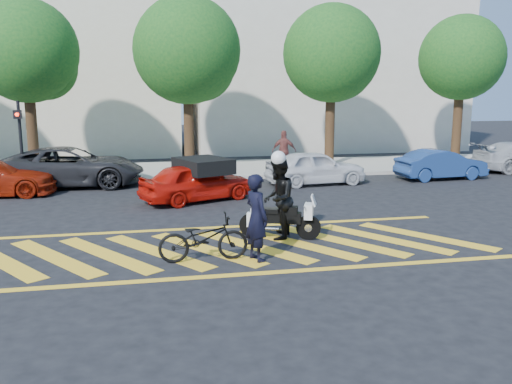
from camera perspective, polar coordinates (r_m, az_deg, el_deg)
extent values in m
plane|color=black|center=(12.65, -2.59, -5.85)|extent=(90.00, 90.00, 0.00)
cube|color=#9E998E|center=(24.32, -6.98, 2.30)|extent=(60.00, 5.00, 0.15)
cube|color=yellow|center=(12.91, -25.24, -6.54)|extent=(2.43, 3.21, 0.01)
cube|color=yellow|center=(12.68, -20.39, -6.47)|extent=(2.43, 3.21, 0.01)
cube|color=yellow|center=(12.55, -15.40, -6.35)|extent=(2.43, 3.21, 0.01)
cube|color=yellow|center=(12.52, -10.34, -6.18)|extent=(2.43, 3.21, 0.01)
cube|color=yellow|center=(12.58, -5.30, -5.97)|extent=(2.43, 3.21, 0.01)
cube|color=yellow|center=(12.74, -0.35, -5.71)|extent=(2.43, 3.21, 0.01)
cube|color=yellow|center=(12.98, 4.44, -5.42)|extent=(2.43, 3.21, 0.01)
cube|color=yellow|center=(13.32, 9.01, -5.11)|extent=(2.43, 3.21, 0.01)
cube|color=yellow|center=(13.73, 13.33, -4.78)|extent=(2.43, 3.21, 0.01)
cube|color=yellow|center=(14.22, 17.37, -4.45)|extent=(2.43, 3.21, 0.01)
cube|color=yellow|center=(10.87, -1.02, -8.64)|extent=(12.00, 0.20, 0.01)
cube|color=yellow|center=(14.47, -3.76, -3.72)|extent=(12.00, 0.20, 0.01)
cube|color=beige|center=(33.58, -22.55, 12.32)|extent=(16.00, 8.00, 10.00)
cube|color=beige|center=(34.78, 6.94, 13.78)|extent=(16.00, 8.00, 11.00)
cylinder|color=black|center=(24.49, -22.52, 6.16)|extent=(0.44, 0.44, 4.00)
sphere|color=#144C1A|center=(24.48, -23.06, 13.53)|extent=(4.20, 4.20, 4.20)
sphere|color=#144C1A|center=(24.64, -21.41, 12.15)|extent=(2.73, 2.73, 2.73)
cylinder|color=black|center=(24.11, -7.08, 6.83)|extent=(0.44, 0.44, 4.00)
sphere|color=#144C1A|center=(24.11, -7.27, 14.59)|extent=(4.60, 4.60, 4.60)
sphere|color=#144C1A|center=(24.43, -5.84, 12.95)|extent=(2.99, 2.99, 2.99)
cylinder|color=black|center=(25.45, 7.78, 7.02)|extent=(0.44, 0.44, 4.00)
sphere|color=#144C1A|center=(25.45, 7.97, 14.25)|extent=(4.40, 4.40, 4.40)
sphere|color=#144C1A|center=(25.90, 8.99, 12.69)|extent=(2.86, 2.86, 2.86)
cylinder|color=black|center=(28.26, 20.42, 6.81)|extent=(0.44, 0.44, 4.00)
sphere|color=#144C1A|center=(28.25, 20.84, 13.08)|extent=(4.00, 4.00, 4.00)
sphere|color=#144C1A|center=(28.80, 21.47, 11.79)|extent=(2.60, 2.60, 2.60)
cylinder|color=black|center=(22.37, -23.49, 4.70)|extent=(0.12, 0.12, 3.20)
cube|color=black|center=(22.10, -23.81, 7.48)|extent=(0.28, 0.18, 0.32)
sphere|color=#FF260C|center=(22.00, -23.86, 7.46)|extent=(0.14, 0.14, 0.14)
imported|color=black|center=(11.49, 0.06, -2.71)|extent=(0.66, 0.80, 1.88)
imported|color=black|center=(11.59, -5.57, -4.87)|extent=(1.92, 0.71, 1.00)
cylinder|color=black|center=(13.47, -0.48, -3.49)|extent=(0.60, 0.34, 0.60)
cylinder|color=silver|center=(13.47, -0.48, -3.49)|extent=(0.22, 0.20, 0.18)
cylinder|color=black|center=(13.28, 5.55, -3.74)|extent=(0.60, 0.34, 0.60)
cylinder|color=silver|center=(13.28, 5.55, -3.74)|extent=(0.22, 0.20, 0.18)
cube|color=black|center=(13.31, 2.32, -2.67)|extent=(1.14, 0.64, 0.27)
cube|color=black|center=(13.23, 3.50, -1.95)|extent=(0.48, 0.40, 0.20)
cube|color=black|center=(13.30, 1.36, -1.94)|extent=(0.58, 0.47, 0.11)
cube|color=silver|center=(13.19, 5.58, -2.02)|extent=(0.33, 0.43, 0.36)
cube|color=silver|center=(13.62, 0.30, -2.46)|extent=(0.44, 0.30, 0.35)
cube|color=silver|center=(13.17, -0.05, -2.93)|extent=(0.44, 0.30, 0.35)
imported|color=black|center=(13.19, 2.34, -0.69)|extent=(1.06, 1.18, 2.00)
imported|color=#BA1208|center=(17.82, -6.26, 1.07)|extent=(4.03, 2.87, 1.27)
imported|color=black|center=(21.57, -18.95, 2.53)|extent=(5.50, 2.72, 1.50)
imported|color=silver|center=(20.99, 6.28, 2.59)|extent=(3.98, 1.89, 1.32)
imported|color=navy|center=(23.34, 18.91, 2.77)|extent=(3.78, 1.58, 1.21)
imported|color=brown|center=(23.20, 2.98, 4.33)|extent=(1.11, 0.71, 1.75)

